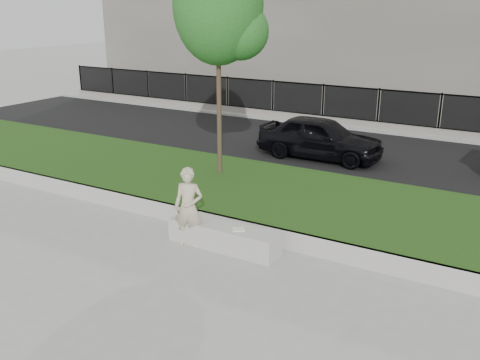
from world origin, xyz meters
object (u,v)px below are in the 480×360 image
Objects in this scene: stone_bench at (224,236)px; car_dark at (320,137)px; man at (189,207)px; young_tree at (222,10)px; book at (238,229)px.

stone_bench is 6.88m from car_dark.
man is 5.09m from young_tree.
man is 7.07m from car_dark.
stone_bench is 0.90m from man.
book is at bearing -8.53° from stone_bench.
young_tree is 5.41m from car_dark.
man is at bearing -159.70° from stone_bench.
stone_bench is at bearing -57.81° from young_tree.
book is (0.36, -0.05, 0.25)m from stone_bench.
car_dark is at bearing 72.74° from young_tree.
young_tree is (-2.30, 3.14, 3.95)m from book.
man reaches higher than book.
car_dark is at bearing 75.41° from man.
car_dark is at bearing 96.56° from stone_bench.
man is at bearing -68.83° from young_tree.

